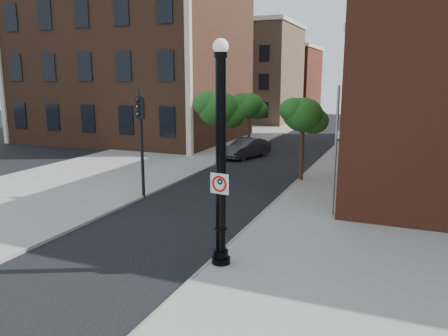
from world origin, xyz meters
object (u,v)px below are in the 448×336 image
at_px(no_parking_sign, 219,184).
at_px(traffic_signal_left, 141,125).
at_px(parked_car, 246,148).
at_px(lamppost, 221,167).
at_px(traffic_signal_right, 348,137).

bearing_deg(no_parking_sign, traffic_signal_left, 145.81).
distance_m(no_parking_sign, parked_car, 18.96).
height_order(parked_car, traffic_signal_left, traffic_signal_left).
height_order(lamppost, parked_car, lamppost).
bearing_deg(parked_car, traffic_signal_left, -76.15).
distance_m(traffic_signal_left, traffic_signal_right, 9.89).
relative_size(lamppost, traffic_signal_right, 1.58).
distance_m(no_parking_sign, traffic_signal_right, 10.54).
bearing_deg(traffic_signal_left, parked_car, 71.95).
relative_size(no_parking_sign, parked_car, 0.14).
height_order(no_parking_sign, traffic_signal_right, traffic_signal_right).
xyz_separation_m(parked_car, traffic_signal_right, (7.93, -7.75, 2.19)).
bearing_deg(parked_car, traffic_signal_right, -26.06).
bearing_deg(traffic_signal_right, parked_car, 154.70).
xyz_separation_m(no_parking_sign, parked_car, (-5.56, 18.02, -1.96)).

